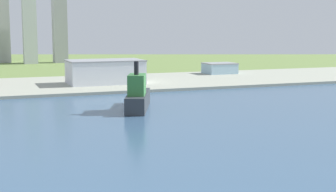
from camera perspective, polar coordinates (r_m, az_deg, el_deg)
ground_plane at (r=270.10m, az=-6.31°, el=-3.27°), size 2400.00×2400.00×0.00m
water_bay at (r=213.86m, az=-2.23°, el=-6.16°), size 840.00×360.00×0.15m
industrial_pier at (r=454.42m, az=-12.36°, el=1.25°), size 840.00×140.00×2.50m
container_barge at (r=315.92m, az=-3.51°, el=-0.04°), size 31.93×55.48×31.56m
warehouse_main at (r=449.25m, az=-7.28°, el=2.82°), size 67.09×40.97×21.29m
warehouse_annex at (r=547.41m, az=5.98°, el=3.22°), size 33.12×27.46×11.79m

